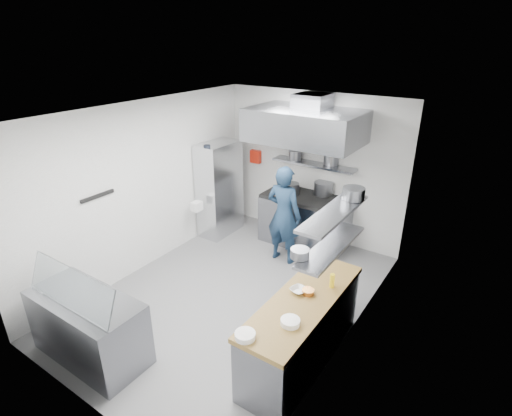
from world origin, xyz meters
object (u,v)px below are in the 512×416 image
Objects in this scene: chef at (284,215)px; display_case at (89,327)px; gas_range at (304,221)px; wire_rack at (220,189)px.

chef is 1.16× the size of display_case.
wire_rack is (-1.63, -0.51, 0.48)m from gas_range.
gas_range is 1.77m from wire_rack.
wire_rack reaches higher than chef.
gas_range is at bearing -91.35° from chef.
wire_rack reaches higher than gas_range.
gas_range is at bearing 78.75° from display_case.
chef reaches higher than display_case.
gas_range is 4.18m from display_case.
display_case is (-0.79, -3.34, -0.45)m from chef.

